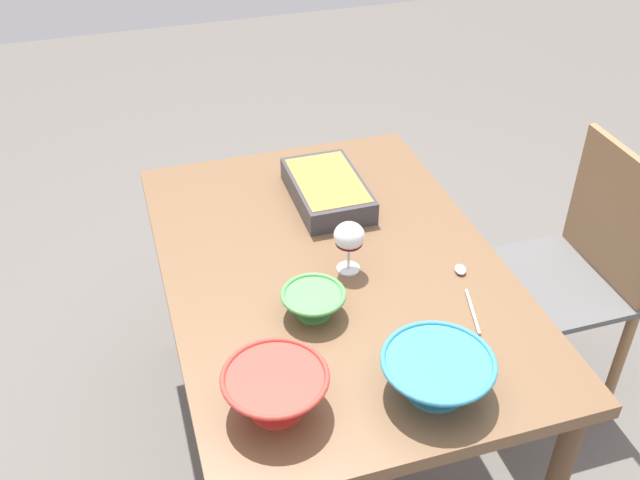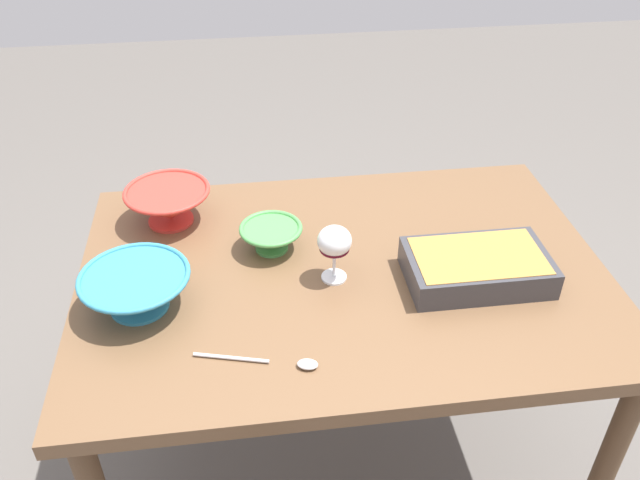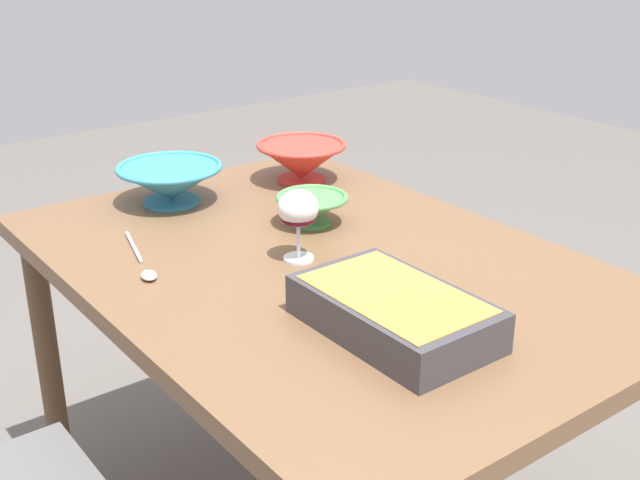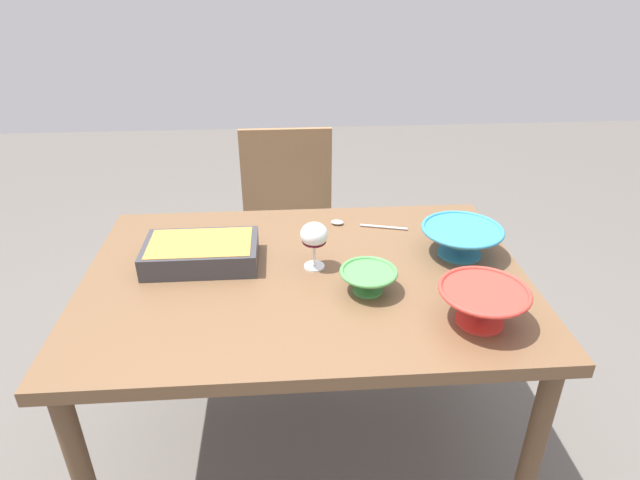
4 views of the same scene
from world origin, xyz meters
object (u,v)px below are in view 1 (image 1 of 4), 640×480
(dining_table, at_px, (333,288))
(serving_spoon, at_px, (465,284))
(wine_glass, at_px, (349,239))
(chair, at_px, (569,270))
(small_bowl, at_px, (437,373))
(mixing_bowl, at_px, (276,390))
(casserole_dish, at_px, (327,189))
(serving_bowl, at_px, (313,302))

(dining_table, relative_size, serving_spoon, 4.98)
(wine_glass, bearing_deg, chair, -84.77)
(dining_table, height_order, small_bowl, small_bowl)
(dining_table, height_order, mixing_bowl, mixing_bowl)
(wine_glass, distance_m, small_bowl, 0.47)
(mixing_bowl, bearing_deg, casserole_dish, -25.16)
(wine_glass, distance_m, casserole_dish, 0.35)
(wine_glass, bearing_deg, serving_bowl, 135.43)
(wine_glass, relative_size, serving_bowl, 0.92)
(dining_table, height_order, serving_bowl, serving_bowl)
(dining_table, distance_m, serving_spoon, 0.36)
(mixing_bowl, xyz_separation_m, serving_bowl, (0.27, -0.16, -0.02))
(wine_glass, relative_size, casserole_dish, 0.44)
(chair, bearing_deg, dining_table, 93.00)
(mixing_bowl, bearing_deg, dining_table, -31.71)
(small_bowl, bearing_deg, dining_table, 9.11)
(mixing_bowl, height_order, serving_spoon, mixing_bowl)
(dining_table, xyz_separation_m, chair, (0.04, -0.81, -0.16))
(mixing_bowl, relative_size, small_bowl, 0.92)
(small_bowl, xyz_separation_m, serving_spoon, (0.31, -0.22, -0.05))
(casserole_dish, distance_m, serving_bowl, 0.52)
(mixing_bowl, distance_m, small_bowl, 0.35)
(chair, height_order, mixing_bowl, chair)
(serving_bowl, xyz_separation_m, serving_spoon, (-0.01, -0.41, -0.03))
(chair, distance_m, mixing_bowl, 1.22)
(wine_glass, height_order, casserole_dish, wine_glass)
(mixing_bowl, bearing_deg, wine_glass, -36.62)
(dining_table, relative_size, wine_glass, 8.77)
(serving_bowl, relative_size, serving_spoon, 0.62)
(chair, distance_m, wine_glass, 0.86)
(serving_bowl, bearing_deg, wine_glass, -44.57)
(wine_glass, xyz_separation_m, serving_bowl, (-0.14, 0.14, -0.06))
(dining_table, xyz_separation_m, small_bowl, (-0.49, -0.08, 0.13))
(chair, relative_size, serving_spoon, 3.45)
(small_bowl, bearing_deg, casserole_dish, -0.25)
(dining_table, height_order, casserole_dish, casserole_dish)
(serving_bowl, bearing_deg, casserole_dish, -21.34)
(dining_table, distance_m, chair, 0.83)
(dining_table, distance_m, serving_bowl, 0.23)
(casserole_dish, height_order, serving_spoon, casserole_dish)
(wine_glass, bearing_deg, dining_table, 49.28)
(casserole_dish, distance_m, small_bowl, 0.80)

